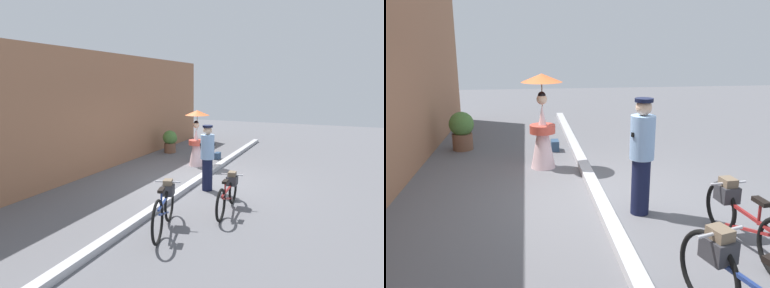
% 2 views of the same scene
% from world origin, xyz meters
% --- Properties ---
extents(ground_plane, '(30.00, 30.00, 0.00)m').
position_xyz_m(ground_plane, '(0.00, 0.00, 0.00)').
color(ground_plane, slate).
extents(sidewalk_curb, '(14.00, 0.20, 0.12)m').
position_xyz_m(sidewalk_curb, '(0.00, 0.00, 0.06)').
color(sidewalk_curb, '#B2B2B7').
rests_on(sidewalk_curb, ground_plane).
extents(bicycle_far_side, '(1.73, 0.48, 0.76)m').
position_xyz_m(bicycle_far_side, '(-1.72, -1.40, 0.40)').
color(bicycle_far_side, black).
rests_on(bicycle_far_side, ground_plane).
extents(person_officer, '(0.34, 0.36, 1.65)m').
position_xyz_m(person_officer, '(-0.62, -0.50, 0.88)').
color(person_officer, '#141938').
rests_on(person_officer, ground_plane).
extents(person_with_parasol, '(0.78, 0.78, 1.81)m').
position_xyz_m(person_with_parasol, '(1.69, 0.77, 0.90)').
color(person_with_parasol, silver).
rests_on(person_with_parasol, ground_plane).
extents(potted_plant_by_door, '(0.56, 0.55, 0.87)m').
position_xyz_m(potted_plant_by_door, '(3.23, 2.52, 0.47)').
color(potted_plant_by_door, brown).
rests_on(potted_plant_by_door, ground_plane).
extents(backpack_on_pavement, '(0.33, 0.17, 0.23)m').
position_xyz_m(backpack_on_pavement, '(2.87, 0.45, 0.12)').
color(backpack_on_pavement, navy).
rests_on(backpack_on_pavement, ground_plane).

